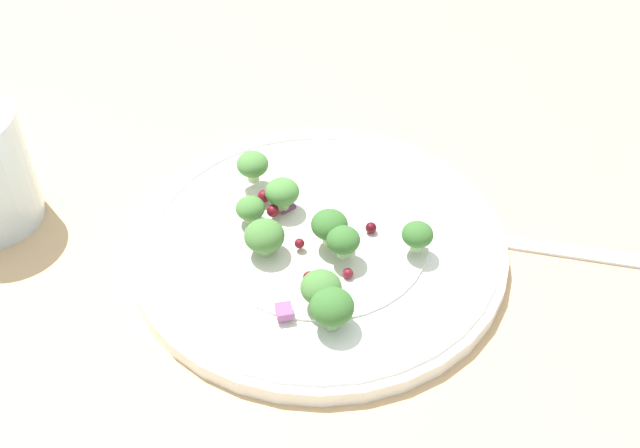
% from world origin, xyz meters
% --- Properties ---
extents(ground_plane, '(1.80, 1.80, 0.02)m').
position_xyz_m(ground_plane, '(0.00, 0.00, -0.01)').
color(ground_plane, tan).
extents(plate, '(0.27, 0.27, 0.02)m').
position_xyz_m(plate, '(0.02, -0.00, 0.01)').
color(plate, white).
rests_on(plate, ground_plane).
extents(dressing_pool, '(0.16, 0.16, 0.00)m').
position_xyz_m(dressing_pool, '(0.02, -0.00, 0.01)').
color(dressing_pool, white).
rests_on(dressing_pool, plate).
extents(broccoli_floret_0, '(0.02, 0.02, 0.02)m').
position_xyz_m(broccoli_floret_0, '(0.03, -0.03, 0.03)').
color(broccoli_floret_0, '#9EC684').
rests_on(broccoli_floret_0, plate).
extents(broccoli_floret_1, '(0.03, 0.03, 0.03)m').
position_xyz_m(broccoli_floret_1, '(-0.00, -0.06, 0.03)').
color(broccoli_floret_1, '#8EB77A').
rests_on(broccoli_floret_1, plate).
extents(broccoli_floret_2, '(0.03, 0.03, 0.03)m').
position_xyz_m(broccoli_floret_2, '(0.01, 0.04, 0.03)').
color(broccoli_floret_2, '#9EC684').
rests_on(broccoli_floret_2, plate).
extents(broccoli_floret_3, '(0.02, 0.02, 0.02)m').
position_xyz_m(broccoli_floret_3, '(0.08, -0.04, 0.03)').
color(broccoli_floret_3, '#8EB77A').
rests_on(broccoli_floret_3, plate).
extents(broccoli_floret_4, '(0.02, 0.02, 0.02)m').
position_xyz_m(broccoli_floret_4, '(0.00, 0.07, 0.03)').
color(broccoli_floret_4, '#ADD18E').
rests_on(broccoli_floret_4, plate).
extents(broccoli_floret_5, '(0.02, 0.02, 0.02)m').
position_xyz_m(broccoli_floret_5, '(-0.02, 0.03, 0.03)').
color(broccoli_floret_5, '#ADD18E').
rests_on(broccoli_floret_5, plate).
extents(broccoli_floret_6, '(0.03, 0.03, 0.03)m').
position_xyz_m(broccoli_floret_6, '(-0.02, 0.00, 0.03)').
color(broccoli_floret_6, '#9EC684').
rests_on(broccoli_floret_6, plate).
extents(broccoli_floret_7, '(0.03, 0.03, 0.03)m').
position_xyz_m(broccoli_floret_7, '(0.03, -0.01, 0.03)').
color(broccoli_floret_7, '#ADD18E').
rests_on(broccoli_floret_7, plate).
extents(broccoli_floret_8, '(0.03, 0.03, 0.03)m').
position_xyz_m(broccoli_floret_8, '(0.00, -0.08, 0.03)').
color(broccoli_floret_8, '#8EB77A').
rests_on(broccoli_floret_8, plate).
extents(cranberry_0, '(0.01, 0.01, 0.01)m').
position_xyz_m(cranberry_0, '(-0.00, 0.03, 0.02)').
color(cranberry_0, maroon).
rests_on(cranberry_0, plate).
extents(cranberry_1, '(0.01, 0.01, 0.01)m').
position_xyz_m(cranberry_1, '(0.06, -0.01, 0.02)').
color(cranberry_1, '#4C0A14').
rests_on(cranberry_1, plate).
extents(cranberry_2, '(0.01, 0.01, 0.01)m').
position_xyz_m(cranberry_2, '(0.03, -0.04, 0.02)').
color(cranberry_2, maroon).
rests_on(cranberry_2, plate).
extents(cranberry_3, '(0.01, 0.01, 0.01)m').
position_xyz_m(cranberry_3, '(-0.00, 0.05, 0.02)').
color(cranberry_3, maroon).
rests_on(cranberry_3, plate).
extents(cranberry_4, '(0.01, 0.01, 0.01)m').
position_xyz_m(cranberry_4, '(0.00, -0.04, 0.02)').
color(cranberry_4, maroon).
rests_on(cranberry_4, plate).
extents(cranberry_5, '(0.01, 0.01, 0.01)m').
position_xyz_m(cranberry_5, '(0.01, -0.01, 0.02)').
color(cranberry_5, maroon).
rests_on(cranberry_5, plate).
extents(cranberry_6, '(0.01, 0.01, 0.01)m').
position_xyz_m(cranberry_6, '(0.03, 0.01, 0.02)').
color(cranberry_6, maroon).
rests_on(cranberry_6, plate).
extents(onion_bit_0, '(0.01, 0.01, 0.00)m').
position_xyz_m(onion_bit_0, '(0.01, 0.04, 0.02)').
color(onion_bit_0, '#843D75').
rests_on(onion_bit_0, plate).
extents(onion_bit_1, '(0.01, 0.01, 0.00)m').
position_xyz_m(onion_bit_1, '(-0.02, 0.01, 0.02)').
color(onion_bit_1, '#A35B93').
rests_on(onion_bit_1, plate).
extents(onion_bit_2, '(0.01, 0.01, 0.01)m').
position_xyz_m(onion_bit_2, '(-0.03, -0.06, 0.02)').
color(onion_bit_2, '#934C84').
rests_on(onion_bit_2, plate).
extents(fork, '(0.16, 0.12, 0.01)m').
position_xyz_m(fork, '(0.18, -0.07, 0.00)').
color(fork, silver).
rests_on(fork, ground_plane).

